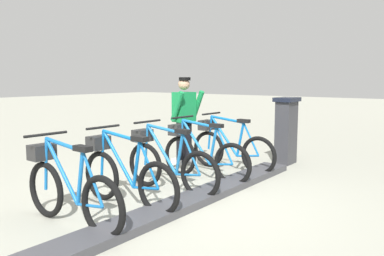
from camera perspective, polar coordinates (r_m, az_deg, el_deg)
ground_plane at (r=5.34m, az=0.03°, el=-10.76°), size 60.00×60.00×0.00m
dock_rail_base at (r=5.32m, az=0.03°, el=-10.24°), size 0.44×5.02×0.10m
payment_kiosk at (r=7.82m, az=13.35°, el=-0.20°), size 0.36×0.52×1.28m
bike_docked_0 at (r=7.12m, az=5.33°, el=-2.68°), size 1.72×0.54×1.02m
bike_docked_1 at (r=6.43m, az=1.34°, el=-3.72°), size 1.72×0.54×1.02m
bike_docked_2 at (r=5.78m, az=-3.59°, el=-4.98°), size 1.72×0.54×1.02m
bike_docked_3 at (r=5.18m, az=-9.73°, el=-6.49°), size 1.72×0.54×1.02m
bike_docked_4 at (r=4.67m, az=-17.40°, el=-8.26°), size 1.72×0.54×1.02m
worker_near_rack at (r=7.55m, az=-1.10°, el=1.58°), size 0.53×0.66×1.66m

